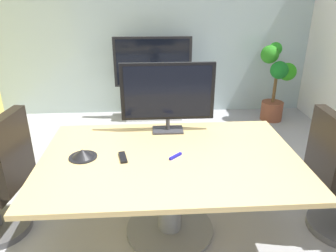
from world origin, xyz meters
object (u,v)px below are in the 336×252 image
wall_display_unit (153,92)px  conference_phone (83,154)px  potted_plant (276,81)px  remote_control (123,157)px  tv_monitor (168,94)px  conference_table (170,174)px  office_chair_left (0,186)px

wall_display_unit → conference_phone: bearing=-102.7°
potted_plant → remote_control: size_ratio=7.17×
wall_display_unit → remote_control: bearing=-96.1°
wall_display_unit → tv_monitor: bearing=-87.5°
wall_display_unit → remote_control: wall_display_unit is taller
conference_table → wall_display_unit: size_ratio=1.55×
conference_table → office_chair_left: (-1.41, 0.08, -0.12)m
tv_monitor → conference_phone: tv_monitor is taller
remote_control → wall_display_unit: bearing=72.7°
wall_display_unit → conference_phone: (-0.60, -2.68, 0.33)m
office_chair_left → remote_control: office_chair_left is taller
conference_table → tv_monitor: (0.01, 0.50, 0.52)m
office_chair_left → conference_phone: office_chair_left is taller
wall_display_unit → potted_plant: size_ratio=1.07×
office_chair_left → wall_display_unit: 2.93m
remote_control → potted_plant: bearing=37.4°
office_chair_left → tv_monitor: bearing=113.3°
conference_phone → wall_display_unit: bearing=77.3°
tv_monitor → conference_phone: size_ratio=3.82×
tv_monitor → potted_plant: 2.70m
tv_monitor → potted_plant: tv_monitor is taller
tv_monitor → remote_control: bearing=-126.5°
wall_display_unit → potted_plant: wall_display_unit is taller
office_chair_left → tv_monitor: 1.61m
tv_monitor → wall_display_unit: tv_monitor is taller
tv_monitor → remote_control: (-0.38, -0.52, -0.35)m
tv_monitor → wall_display_unit: size_ratio=0.64×
office_chair_left → remote_control: bearing=91.4°
conference_table → potted_plant: bearing=53.6°
office_chair_left → remote_control: (1.04, -0.10, 0.29)m
office_chair_left → conference_table: bearing=93.7°
tv_monitor → potted_plant: (1.80, 1.96, -0.44)m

